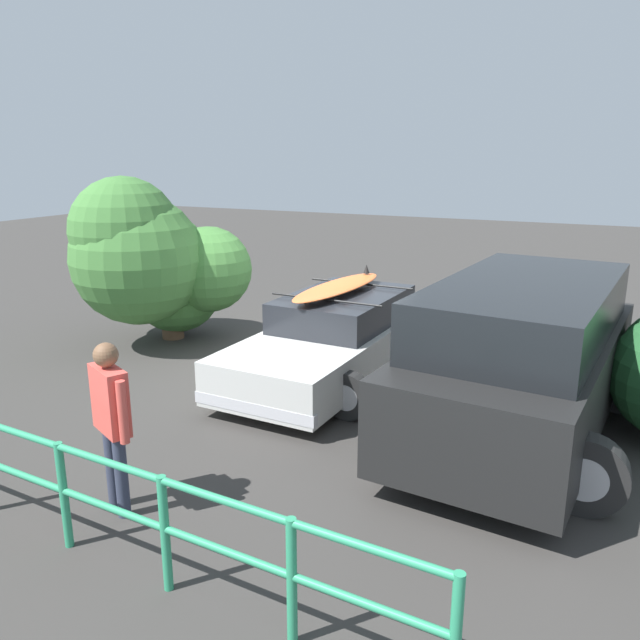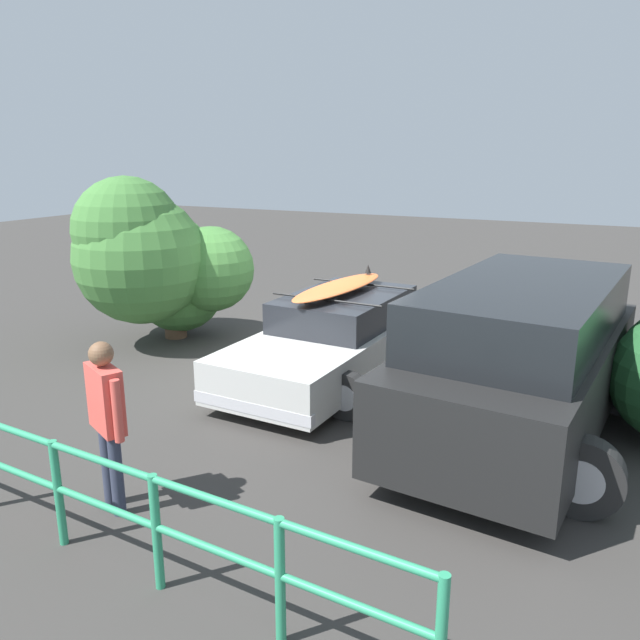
# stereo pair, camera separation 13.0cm
# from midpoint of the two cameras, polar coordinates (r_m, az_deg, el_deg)

# --- Properties ---
(ground_plane) EXTENTS (44.00, 44.00, 0.02)m
(ground_plane) POSITION_cam_midpoint_polar(r_m,az_deg,el_deg) (9.80, -0.91, -3.57)
(ground_plane) COLOR #383533
(ground_plane) RESTS_ON ground
(parking_stripe) EXTENTS (0.12, 4.10, 0.00)m
(parking_stripe) POSITION_cam_midpoint_polar(r_m,az_deg,el_deg) (8.73, 9.28, -6.09)
(parking_stripe) COLOR silver
(parking_stripe) RESTS_ON ground
(sedan_car) EXTENTS (2.32, 4.55, 1.44)m
(sedan_car) POSITION_cam_midpoint_polar(r_m,az_deg,el_deg) (9.02, 1.36, -1.43)
(sedan_car) COLOR silver
(sedan_car) RESTS_ON ground
(suv_car) EXTENTS (2.81, 4.71, 1.79)m
(suv_car) POSITION_cam_midpoint_polar(r_m,az_deg,el_deg) (7.28, 17.54, -3.23)
(suv_car) COLOR black
(suv_car) RESTS_ON ground
(person_bystander) EXTENTS (0.57, 0.35, 1.58)m
(person_bystander) POSITION_cam_midpoint_polar(r_m,az_deg,el_deg) (5.75, -19.17, -8.02)
(person_bystander) COLOR #33384C
(person_bystander) RESTS_ON ground
(railing_fence) EXTENTS (7.57, 0.51, 0.93)m
(railing_fence) POSITION_cam_midpoint_polar(r_m,az_deg,el_deg) (5.95, -26.43, -11.75)
(railing_fence) COLOR #2D9366
(railing_fence) RESTS_ON ground
(bush_near_left) EXTENTS (2.83, 2.66, 2.78)m
(bush_near_left) POSITION_cam_midpoint_polar(r_m,az_deg,el_deg) (10.63, -15.56, 5.47)
(bush_near_left) COLOR brown
(bush_near_left) RESTS_ON ground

